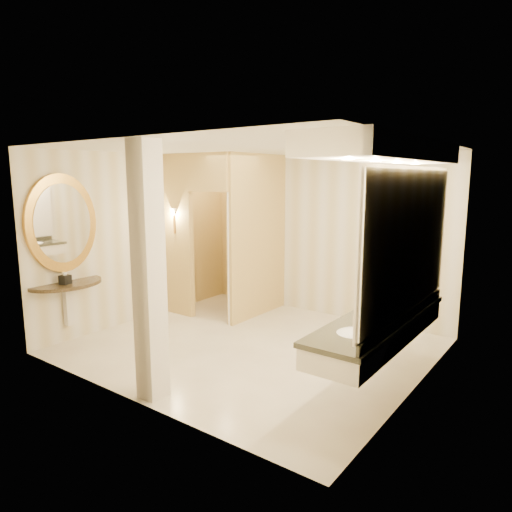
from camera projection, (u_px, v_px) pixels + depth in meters
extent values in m
plane|color=white|center=(251.00, 346.00, 6.37)|extent=(4.50, 4.50, 0.00)
plane|color=silver|center=(251.00, 148.00, 5.90)|extent=(4.50, 4.50, 0.00)
cube|color=silver|center=(322.00, 235.00, 7.72)|extent=(4.50, 0.02, 2.70)
cube|color=silver|center=(130.00, 276.00, 4.55)|extent=(4.50, 0.02, 2.70)
cube|color=silver|center=(141.00, 238.00, 7.45)|extent=(0.02, 4.00, 2.70)
cube|color=silver|center=(421.00, 270.00, 4.82)|extent=(0.02, 4.00, 2.70)
cube|color=#DABB72|center=(258.00, 236.00, 7.59)|extent=(0.10, 1.50, 2.70)
cube|color=#DABB72|center=(178.00, 236.00, 7.66)|extent=(0.65, 0.10, 2.70)
cube|color=#DABB72|center=(208.00, 172.00, 7.05)|extent=(0.80, 0.10, 0.60)
cube|color=silver|center=(232.00, 256.00, 7.44)|extent=(0.49, 0.69, 2.10)
cylinder|color=gold|center=(174.00, 224.00, 7.57)|extent=(0.03, 0.03, 0.30)
cone|color=silver|center=(174.00, 212.00, 7.53)|extent=(0.14, 0.14, 0.14)
cube|color=silver|center=(379.00, 329.00, 4.84)|extent=(0.60, 2.39, 0.24)
cube|color=black|center=(380.00, 318.00, 4.82)|extent=(0.64, 2.43, 0.05)
cube|color=black|center=(406.00, 317.00, 4.65)|extent=(0.03, 2.39, 0.10)
ellipsoid|color=white|center=(354.00, 337.00, 4.32)|extent=(0.40, 0.44, 0.15)
cylinder|color=gold|center=(374.00, 328.00, 4.18)|extent=(0.03, 0.03, 0.22)
ellipsoid|color=white|center=(400.00, 306.00, 5.34)|extent=(0.40, 0.44, 0.15)
cylinder|color=gold|center=(418.00, 298.00, 5.20)|extent=(0.03, 0.03, 0.22)
cube|color=white|center=(410.00, 241.00, 4.52)|extent=(0.03, 2.39, 1.40)
cube|color=silver|center=(388.00, 150.00, 4.53)|extent=(0.75, 2.59, 0.22)
cylinder|color=black|center=(65.00, 283.00, 6.42)|extent=(1.04, 1.04, 0.05)
cube|color=silver|center=(68.00, 304.00, 6.44)|extent=(0.10, 0.10, 0.60)
cylinder|color=gold|center=(61.00, 223.00, 6.26)|extent=(0.07, 1.04, 1.04)
cylinder|color=white|center=(63.00, 223.00, 6.24)|extent=(0.02, 0.84, 0.84)
cube|color=silver|center=(149.00, 273.00, 4.68)|extent=(0.25, 0.25, 2.70)
cube|color=black|center=(65.00, 280.00, 6.25)|extent=(0.15, 0.15, 0.12)
imported|color=white|center=(250.00, 289.00, 8.11)|extent=(0.57, 0.79, 0.72)
imported|color=beige|center=(367.00, 319.00, 4.51)|extent=(0.06, 0.06, 0.12)
imported|color=silver|center=(385.00, 301.00, 5.16)|extent=(0.10, 0.10, 0.12)
imported|color=#C6B28C|center=(385.00, 298.00, 5.10)|extent=(0.12, 0.12, 0.24)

